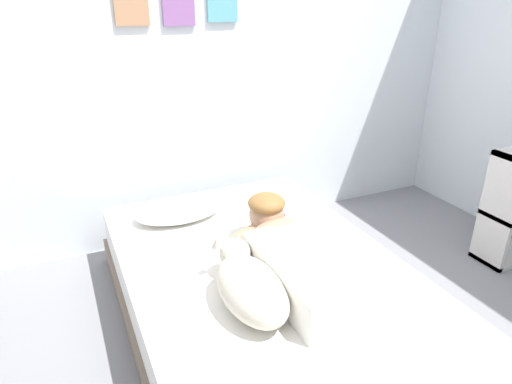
{
  "coord_description": "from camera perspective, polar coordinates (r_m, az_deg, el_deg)",
  "views": [
    {
      "loc": [
        -0.78,
        -1.43,
        1.62
      ],
      "look_at": [
        0.13,
        0.59,
        0.64
      ],
      "focal_mm": 31.46,
      "sensor_mm": 36.0,
      "label": 1
    }
  ],
  "objects": [
    {
      "name": "bed",
      "position": [
        2.38,
        0.84,
        -13.03
      ],
      "size": [
        1.35,
        2.02,
        0.39
      ],
      "color": "#726051",
      "rests_on": "ground"
    },
    {
      "name": "coffee_cup",
      "position": [
        2.62,
        2.23,
        -3.24
      ],
      "size": [
        0.12,
        0.09,
        0.07
      ],
      "color": "#D84C47",
      "rests_on": "bed"
    },
    {
      "name": "cell_phone",
      "position": [
        2.15,
        -0.86,
        -10.93
      ],
      "size": [
        0.07,
        0.14,
        0.01
      ],
      "primitive_type": "cube",
      "color": "black",
      "rests_on": "bed"
    },
    {
      "name": "ground_plane",
      "position": [
        2.3,
        3.25,
        -20.97
      ],
      "size": [
        12.52,
        12.52,
        0.0
      ],
      "primitive_type": "plane",
      "color": "gray"
    },
    {
      "name": "dog",
      "position": [
        1.94,
        -0.87,
        -11.65
      ],
      "size": [
        0.26,
        0.57,
        0.21
      ],
      "color": "beige",
      "rests_on": "bed"
    },
    {
      "name": "pillow",
      "position": [
        2.71,
        -9.82,
        -2.25
      ],
      "size": [
        0.52,
        0.32,
        0.11
      ],
      "primitive_type": "ellipsoid",
      "color": "white",
      "rests_on": "bed"
    },
    {
      "name": "person_lying",
      "position": [
        2.15,
        5.54,
        -7.92
      ],
      "size": [
        0.43,
        0.92,
        0.27
      ],
      "color": "white",
      "rests_on": "bed"
    },
    {
      "name": "back_wall",
      "position": [
        3.05,
        -9.76,
        16.58
      ],
      "size": [
        4.26,
        0.12,
        2.5
      ],
      "color": "silver",
      "rests_on": "ground"
    }
  ]
}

